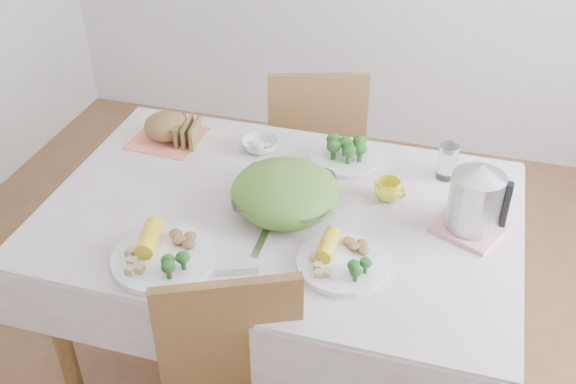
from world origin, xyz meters
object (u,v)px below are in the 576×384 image
(electric_kettle, at_px, (476,197))
(yellow_mug, at_px, (388,190))
(dining_table, at_px, (281,296))
(chair_far, at_px, (314,150))
(salad_bowl, at_px, (285,199))
(dinner_plate_left, at_px, (164,260))
(dinner_plate_right, at_px, (342,264))

(electric_kettle, bearing_deg, yellow_mug, 140.47)
(dining_table, bearing_deg, electric_kettle, 6.47)
(dining_table, xyz_separation_m, electric_kettle, (0.59, 0.07, 0.51))
(chair_far, bearing_deg, salad_bowl, 80.84)
(chair_far, relative_size, dinner_plate_left, 3.08)
(salad_bowl, xyz_separation_m, electric_kettle, (0.57, 0.06, 0.08))
(dining_table, distance_m, salad_bowl, 0.43)
(chair_far, distance_m, dinner_plate_left, 1.23)
(salad_bowl, xyz_separation_m, dinner_plate_left, (-0.26, -0.35, -0.03))
(dinner_plate_left, xyz_separation_m, electric_kettle, (0.84, 0.41, 0.11))
(dinner_plate_left, height_order, electric_kettle, electric_kettle)
(yellow_mug, distance_m, electric_kettle, 0.30)
(dining_table, bearing_deg, salad_bowl, 20.56)
(electric_kettle, bearing_deg, dinner_plate_right, -162.28)
(dining_table, distance_m, electric_kettle, 0.78)
(chair_far, relative_size, electric_kettle, 4.16)
(salad_bowl, relative_size, yellow_mug, 3.68)
(chair_far, bearing_deg, dinner_plate_left, 65.90)
(chair_far, xyz_separation_m, dinner_plate_left, (-0.15, -1.19, 0.31))
(chair_far, xyz_separation_m, salad_bowl, (0.11, -0.84, 0.34))
(chair_far, distance_m, yellow_mug, 0.87)
(dinner_plate_left, relative_size, electric_kettle, 1.35)
(dining_table, height_order, dinner_plate_right, dinner_plate_right)
(yellow_mug, bearing_deg, dining_table, -154.42)
(dinner_plate_right, bearing_deg, chair_far, 108.18)
(yellow_mug, bearing_deg, dinner_plate_left, -139.08)
(salad_bowl, xyz_separation_m, yellow_mug, (0.30, 0.15, -0.01))
(chair_far, bearing_deg, yellow_mug, 104.22)
(yellow_mug, bearing_deg, dinner_plate_right, -100.60)
(dinner_plate_right, xyz_separation_m, electric_kettle, (0.34, 0.28, 0.11))
(dining_table, distance_m, dinner_plate_right, 0.52)
(dinner_plate_left, bearing_deg, chair_far, 82.71)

